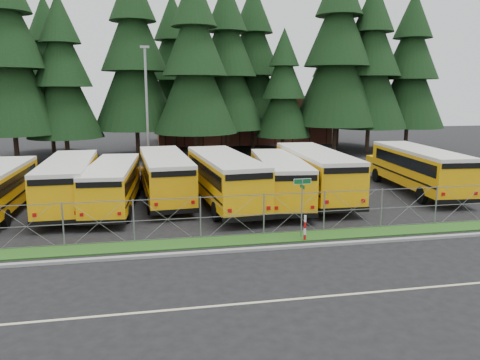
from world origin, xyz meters
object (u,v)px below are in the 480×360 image
bus_east (416,170)px  bus_1 (70,184)px  bus_6 (313,174)px  bus_3 (165,177)px  bus_5 (278,180)px  light_standard (147,107)px  street_sign (302,195)px  bus_2 (114,186)px  striped_bollard (305,228)px  bus_4 (223,180)px

bus_east → bus_1: bearing=-174.3°
bus_6 → bus_3: bearing=174.6°
bus_5 → light_standard: light_standard is taller
bus_3 → bus_5: size_ratio=1.03×
street_sign → light_standard: (-6.85, 18.11, 3.47)m
bus_2 → bus_3: bearing=32.0°
street_sign → bus_3: bearing=123.5°
bus_2 → bus_5: 9.69m
bus_3 → light_standard: (-0.94, 9.18, 4.05)m
bus_5 → striped_bollard: (-0.78, -7.28, -0.81)m
bus_3 → bus_5: 7.03m
bus_1 → bus_east: (22.11, 0.28, 0.05)m
bus_5 → bus_east: (9.96, 1.34, 0.08)m
bus_4 → bus_east: 13.36m
bus_3 → bus_6: bearing=-11.0°
bus_2 → bus_3: (2.96, 1.59, 0.11)m
bus_2 → bus_5: size_ratio=0.95×
bus_5 → street_sign: 6.90m
bus_2 → bus_6: size_ratio=0.88×
bus_1 → bus_6: (14.71, -0.16, 0.09)m
bus_3 → bus_6: 9.35m
bus_4 → bus_5: bearing=-8.2°
bus_2 → bus_4: (6.32, -0.32, 0.18)m
bus_3 → bus_6: (9.27, -1.21, 0.08)m
striped_bollard → light_standard: light_standard is taller
bus_1 → bus_4: size_ratio=0.95×
bus_6 → light_standard: size_ratio=1.15×
bus_2 → bus_east: 19.65m
street_sign → bus_5: bearing=83.3°
bus_4 → bus_5: size_ratio=1.08×
bus_1 → bus_4: bearing=-6.7°
bus_5 → bus_1: bearing=-178.8°
bus_3 → bus_east: 16.69m
bus_4 → bus_east: bus_4 is taller
bus_2 → light_standard: 11.73m
bus_6 → bus_east: bearing=5.5°
bus_3 → bus_4: bearing=-33.3°
bus_4 → striped_bollard: bearing=-75.9°
bus_5 → light_standard: bearing=130.3°
bus_5 → bus_6: (2.56, 0.90, 0.12)m
bus_6 → striped_bollard: 8.88m
striped_bollard → bus_2: bearing=138.8°
bus_4 → bus_3: bearing=145.5°
bus_4 → bus_6: (5.91, 0.71, 0.01)m
bus_3 → bus_5: bearing=-21.0°
bus_east → bus_5: bearing=-167.4°
bus_4 → light_standard: 12.55m
bus_2 → light_standard: bearing=83.1°
bus_5 → striped_bollard: bearing=-89.9°
bus_6 → bus_1: bearing=-178.6°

